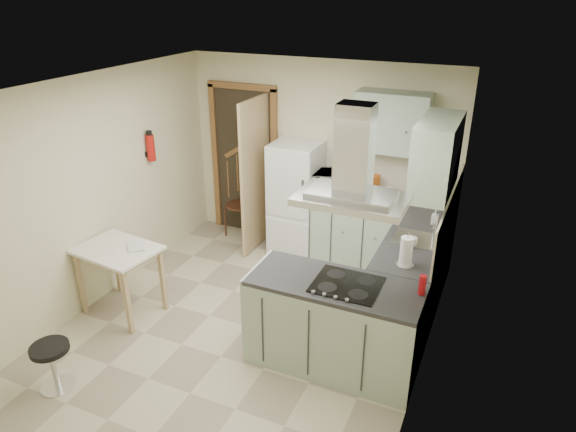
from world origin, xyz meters
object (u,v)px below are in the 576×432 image
at_px(fridge, 296,199).
at_px(peninsula, 334,324).
at_px(bentwood_chair, 241,205).
at_px(stool, 54,366).
at_px(microwave, 333,183).
at_px(extractor_hood, 352,199).
at_px(drop_leaf_table, 122,280).

relative_size(fridge, peninsula, 0.97).
xyz_separation_m(bentwood_chair, stool, (-0.04, -3.40, -0.23)).
height_order(peninsula, microwave, microwave).
bearing_deg(fridge, stool, -106.04).
xyz_separation_m(fridge, microwave, (0.50, -0.00, 0.29)).
xyz_separation_m(fridge, peninsula, (1.22, -1.98, -0.30)).
height_order(fridge, peninsula, fridge).
xyz_separation_m(extractor_hood, microwave, (-0.83, 1.98, -0.68)).
distance_m(drop_leaf_table, microwave, 2.75).
relative_size(extractor_hood, microwave, 1.72).
bearing_deg(bentwood_chair, fridge, -1.32).
distance_m(peninsula, bentwood_chair, 2.99).
bearing_deg(peninsula, drop_leaf_table, -177.42).
distance_m(extractor_hood, drop_leaf_table, 2.82).
distance_m(extractor_hood, bentwood_chair, 3.31).
bearing_deg(stool, fridge, 73.96).
height_order(fridge, microwave, fridge).
distance_m(bentwood_chair, stool, 3.40).
bearing_deg(fridge, microwave, -0.04).
xyz_separation_m(extractor_hood, stool, (-2.27, -1.30, -1.49)).
height_order(drop_leaf_table, stool, drop_leaf_table).
bearing_deg(stool, microwave, 66.31).
height_order(fridge, bentwood_chair, fridge).
distance_m(peninsula, microwave, 2.19).
height_order(fridge, drop_leaf_table, fridge).
bearing_deg(bentwood_chair, peninsula, -38.37).
bearing_deg(drop_leaf_table, bentwood_chair, 90.40).
distance_m(peninsula, stool, 2.54).
bearing_deg(extractor_hood, bentwood_chair, 136.72).
bearing_deg(fridge, peninsula, -58.26).
relative_size(drop_leaf_table, bentwood_chair, 0.92).
bearing_deg(stool, bentwood_chair, 89.38).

